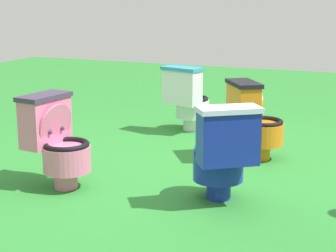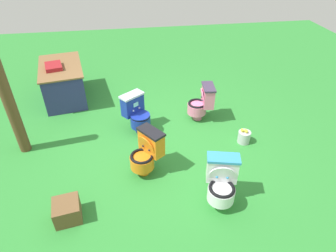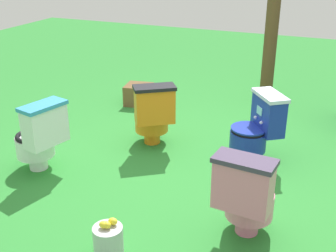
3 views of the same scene
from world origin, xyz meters
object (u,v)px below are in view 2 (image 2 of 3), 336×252
object	(u,v)px
vendor_table	(63,82)
lemon_bucket	(244,137)
small_crate	(67,211)
toilet_blue	(137,113)
toilet_pink	(202,102)
wooden_post	(11,108)
toilet_orange	(146,152)
toilet_white	(222,182)

from	to	relation	value
vendor_table	lemon_bucket	distance (m)	3.99
small_crate	toilet_blue	bearing A→B (deg)	-29.51
toilet_pink	wooden_post	world-z (taller)	wooden_post
wooden_post	small_crate	size ratio (longest dim) A/B	4.75
vendor_table	toilet_blue	bearing A→B (deg)	-134.58
toilet_orange	small_crate	size ratio (longest dim) A/B	2.06
toilet_orange	wooden_post	bearing A→B (deg)	32.29
toilet_white	wooden_post	bearing A→B (deg)	-14.42
toilet_orange	toilet_pink	xyz separation A→B (m)	(1.32, -1.21, 0.00)
wooden_post	lemon_bucket	distance (m)	3.91
toilet_orange	lemon_bucket	world-z (taller)	toilet_orange
vendor_table	small_crate	distance (m)	3.38
small_crate	toilet_orange	bearing A→B (deg)	-56.70
toilet_white	vendor_table	bearing A→B (deg)	-39.32
wooden_post	toilet_pink	bearing A→B (deg)	-81.64
toilet_orange	toilet_pink	size ratio (longest dim) A/B	1.00
vendor_table	small_crate	size ratio (longest dim) A/B	4.50
toilet_pink	toilet_white	world-z (taller)	same
toilet_white	wooden_post	distance (m)	3.43
toilet_white	lemon_bucket	bearing A→B (deg)	-110.17
toilet_orange	vendor_table	size ratio (longest dim) A/B	0.46
toilet_pink	lemon_bucket	bearing A→B (deg)	-140.83
toilet_blue	lemon_bucket	size ratio (longest dim) A/B	2.63
toilet_blue	toilet_white	xyz separation A→B (m)	(-1.89, -1.02, 0.00)
toilet_white	lemon_bucket	distance (m)	1.50
vendor_table	wooden_post	bearing A→B (deg)	165.13
toilet_white	wooden_post	xyz separation A→B (m)	(1.61, 2.99, 0.46)
toilet_blue	toilet_pink	size ratio (longest dim) A/B	1.00
toilet_orange	lemon_bucket	xyz separation A→B (m)	(0.46, -1.78, -0.26)
toilet_blue	small_crate	size ratio (longest dim) A/B	2.06
toilet_pink	lemon_bucket	size ratio (longest dim) A/B	2.63
toilet_blue	lemon_bucket	xyz separation A→B (m)	(-0.66, -1.85, -0.25)
toilet_pink	vendor_table	distance (m)	3.06
toilet_white	toilet_pink	bearing A→B (deg)	-83.16
toilet_orange	small_crate	bearing A→B (deg)	88.01
toilet_blue	small_crate	xyz separation A→B (m)	(-1.86, 1.05, -0.23)
vendor_table	small_crate	world-z (taller)	vendor_table
toilet_white	toilet_blue	bearing A→B (deg)	-47.76
toilet_white	toilet_orange	bearing A→B (deg)	-25.07
toilet_white	wooden_post	world-z (taller)	wooden_post
small_crate	toilet_pink	bearing A→B (deg)	-48.54
toilet_blue	wooden_post	xyz separation A→B (m)	(-0.28, 1.97, 0.47)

